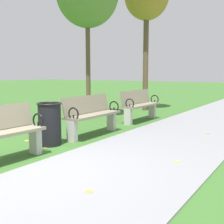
# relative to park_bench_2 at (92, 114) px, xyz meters

# --- Properties ---
(ground_plane) EXTENTS (80.00, 80.00, 0.00)m
(ground_plane) POSITION_rel_park_bench_2_xyz_m (0.50, -2.37, -0.49)
(ground_plane) COLOR #386628
(park_bench_2) EXTENTS (0.47, 1.60, 0.90)m
(park_bench_2) POSITION_rel_park_bench_2_xyz_m (0.00, 0.00, 0.00)
(park_bench_2) COLOR gray
(park_bench_2) RESTS_ON ground
(park_bench_3) EXTENTS (0.50, 1.61, 0.90)m
(park_bench_3) POSITION_rel_park_bench_2_xyz_m (0.00, 2.34, 0.00)
(park_bench_3) COLOR gray
(park_bench_3) RESTS_ON ground
(trash_bin) EXTENTS (0.48, 0.48, 0.84)m
(trash_bin) POSITION_rel_park_bench_2_xyz_m (-0.15, -1.17, -0.06)
(trash_bin) COLOR black
(trash_bin) RESTS_ON ground
(scattered_leaves) EXTENTS (4.75, 9.07, 0.02)m
(scattered_leaves) POSITION_rel_park_bench_2_xyz_m (0.40, 0.30, -0.47)
(scattered_leaves) COLOR gold
(scattered_leaves) RESTS_ON ground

